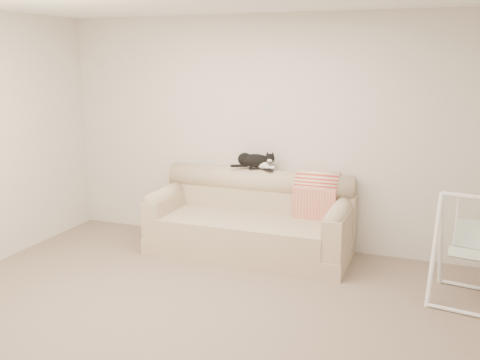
# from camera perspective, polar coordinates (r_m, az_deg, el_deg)

# --- Properties ---
(ground_plane) EXTENTS (5.00, 5.00, 0.00)m
(ground_plane) POSITION_cam_1_polar(r_m,az_deg,el_deg) (4.67, -4.85, -14.16)
(ground_plane) COLOR #6E5C4C
(ground_plane) RESTS_ON ground
(room_shell) EXTENTS (5.04, 4.04, 2.60)m
(room_shell) POSITION_cam_1_polar(r_m,az_deg,el_deg) (4.21, -5.24, 4.74)
(room_shell) COLOR beige
(room_shell) RESTS_ON ground
(sofa) EXTENTS (2.20, 0.93, 0.90)m
(sofa) POSITION_cam_1_polar(r_m,az_deg,el_deg) (5.95, 1.21, -4.46)
(sofa) COLOR tan
(sofa) RESTS_ON ground
(remote_a) EXTENTS (0.18, 0.13, 0.03)m
(remote_a) POSITION_cam_1_polar(r_m,az_deg,el_deg) (6.05, 1.81, 1.29)
(remote_a) COLOR black
(remote_a) RESTS_ON sofa
(remote_b) EXTENTS (0.17, 0.13, 0.02)m
(remote_b) POSITION_cam_1_polar(r_m,az_deg,el_deg) (5.98, 2.86, 1.12)
(remote_b) COLOR black
(remote_b) RESTS_ON sofa
(tuxedo_cat) EXTENTS (0.51, 0.24, 0.20)m
(tuxedo_cat) POSITION_cam_1_polar(r_m,az_deg,el_deg) (6.03, 1.62, 2.09)
(tuxedo_cat) COLOR black
(tuxedo_cat) RESTS_ON sofa
(throw_blanket) EXTENTS (0.47, 0.38, 0.58)m
(throw_blanket) POSITION_cam_1_polar(r_m,az_deg,el_deg) (5.88, 8.27, -1.01)
(throw_blanket) COLOR red
(throw_blanket) RESTS_ON sofa
(baby_swing) EXTENTS (0.69, 0.73, 0.98)m
(baby_swing) POSITION_cam_1_polar(r_m,az_deg,el_deg) (5.13, 23.39, -6.75)
(baby_swing) COLOR white
(baby_swing) RESTS_ON ground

